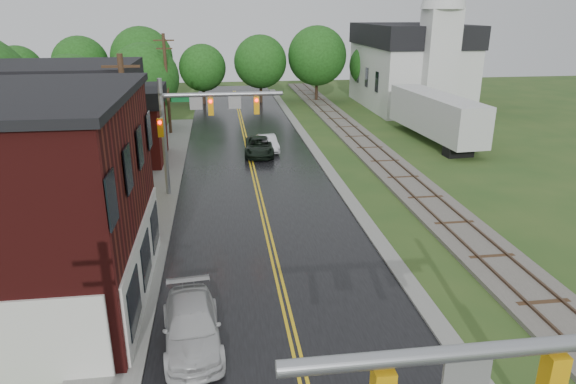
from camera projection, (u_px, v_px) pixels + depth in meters
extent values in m
cube|color=black|center=(255.00, 177.00, 35.63)|extent=(10.00, 90.00, 0.02)
cube|color=gray|center=(317.00, 155.00, 40.97)|extent=(0.80, 70.00, 0.12)
cube|color=gray|center=(156.00, 207.00, 30.18)|extent=(2.40, 50.00, 0.12)
cube|color=silver|center=(145.00, 261.00, 20.44)|extent=(0.10, 9.50, 3.00)
cube|color=tan|center=(67.00, 153.00, 29.43)|extent=(8.00, 7.00, 6.40)
cube|color=#3F0F0C|center=(115.00, 134.00, 38.29)|extent=(7.00, 6.00, 4.40)
cube|color=silver|center=(408.00, 77.00, 60.30)|extent=(10.00, 16.00, 7.00)
cube|color=black|center=(411.00, 35.00, 58.72)|extent=(10.40, 16.40, 2.40)
cube|color=silver|center=(437.00, 66.00, 52.16)|extent=(3.20, 3.20, 11.00)
cube|color=#59544C|center=(373.00, 152.00, 41.52)|extent=(3.20, 80.00, 0.20)
cube|color=#4C3828|center=(365.00, 150.00, 41.38)|extent=(0.10, 80.00, 0.12)
cube|color=#4C3828|center=(382.00, 150.00, 41.56)|extent=(0.10, 80.00, 0.12)
cylinder|color=gray|center=(515.00, 348.00, 7.66)|extent=(7.20, 0.26, 0.26)
cube|color=orange|center=(552.00, 382.00, 7.99)|extent=(0.32, 0.30, 1.05)
cube|color=gray|center=(466.00, 380.00, 7.74)|extent=(0.75, 0.06, 0.75)
cylinder|color=gray|center=(164.00, 139.00, 30.91)|extent=(0.28, 0.28, 7.20)
cylinder|color=gray|center=(222.00, 94.00, 30.49)|extent=(7.20, 0.26, 0.26)
cube|color=orange|center=(211.00, 106.00, 30.63)|extent=(0.32, 0.30, 1.05)
cube|color=orange|center=(256.00, 105.00, 30.98)|extent=(0.32, 0.30, 1.05)
cube|color=gray|center=(196.00, 103.00, 30.46)|extent=(0.75, 0.06, 0.75)
cube|color=gray|center=(235.00, 102.00, 30.75)|extent=(0.75, 0.06, 0.75)
cube|color=#0C5926|center=(183.00, 99.00, 30.28)|extent=(1.40, 0.04, 0.30)
sphere|color=#FF0C0C|center=(210.00, 101.00, 30.36)|extent=(0.20, 0.20, 0.20)
cylinder|color=#382616|center=(129.00, 146.00, 25.79)|extent=(0.28, 0.28, 9.00)
cube|color=#382616|center=(121.00, 66.00, 24.48)|extent=(1.80, 0.12, 0.12)
cube|color=#382616|center=(122.00, 81.00, 24.71)|extent=(1.40, 0.12, 0.12)
cylinder|color=#382616|center=(167.00, 85.00, 46.32)|extent=(0.28, 0.28, 9.00)
cube|color=#382616|center=(164.00, 40.00, 45.01)|extent=(1.80, 0.12, 0.12)
cube|color=#382616|center=(164.00, 49.00, 45.25)|extent=(1.40, 0.12, 0.12)
cylinder|color=black|center=(78.00, 132.00, 42.74)|extent=(0.36, 0.36, 2.70)
sphere|color=#1A4112|center=(72.00, 92.00, 41.63)|extent=(6.00, 6.00, 6.00)
sphere|color=#1A4112|center=(80.00, 99.00, 41.51)|extent=(4.20, 4.20, 4.20)
cylinder|color=black|center=(148.00, 115.00, 48.94)|extent=(0.36, 0.36, 2.88)
sphere|color=#1A4112|center=(144.00, 78.00, 47.76)|extent=(6.40, 6.40, 6.40)
sphere|color=#1A4112|center=(151.00, 84.00, 47.65)|extent=(4.48, 4.48, 4.48)
imported|color=black|center=(259.00, 147.00, 40.72)|extent=(2.65, 5.07, 1.36)
imported|color=silver|center=(268.00, 143.00, 41.92)|extent=(1.67, 3.97, 1.27)
imported|color=silver|center=(192.00, 326.00, 17.63)|extent=(2.36, 4.91, 1.38)
cube|color=black|center=(458.00, 151.00, 40.45)|extent=(2.22, 1.35, 0.80)
cylinder|color=gray|center=(419.00, 129.00, 48.13)|extent=(0.16, 0.16, 0.80)
cube|color=silver|center=(435.00, 114.00, 44.37)|extent=(3.76, 13.33, 3.29)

